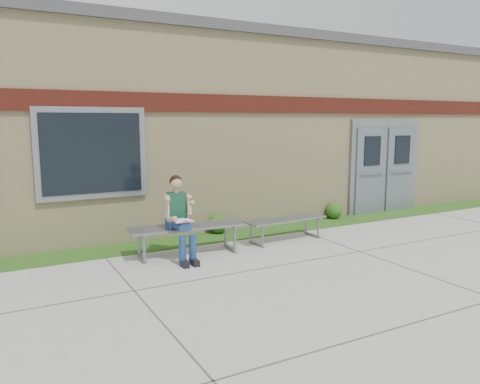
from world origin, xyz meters
TOP-DOWN VIEW (x-y plane):
  - ground at (0.00, 0.00)m, footprint 80.00×80.00m
  - grass_strip at (0.00, 2.60)m, footprint 16.00×0.80m
  - school_building at (-0.00, 5.99)m, footprint 16.20×6.22m
  - bench_left at (-1.71, 1.77)m, footprint 1.99×0.72m
  - bench_right at (0.29, 1.77)m, footprint 1.68×0.56m
  - girl at (-1.93, 1.56)m, footprint 0.47×0.80m
  - shrub_mid at (-0.62, 2.85)m, footprint 0.40×0.40m
  - shrub_east at (2.36, 2.85)m, footprint 0.38×0.38m

SIDE VIEW (x-z plane):
  - ground at x=0.00m, z-range 0.00..0.00m
  - grass_strip at x=0.00m, z-range 0.00..0.02m
  - shrub_east at x=2.36m, z-range 0.02..0.40m
  - shrub_mid at x=-0.62m, z-range 0.02..0.42m
  - bench_right at x=0.29m, z-range 0.12..0.55m
  - bench_left at x=-1.71m, z-range 0.14..0.64m
  - girl at x=-1.93m, z-range 0.05..1.43m
  - school_building at x=0.00m, z-range 0.00..4.20m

